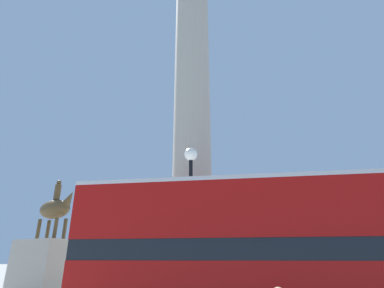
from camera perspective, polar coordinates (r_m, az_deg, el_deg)
monument_column at (r=15.34m, az=0.00°, el=1.93°), size 6.14×6.14×26.22m
bus_a at (r=9.31m, az=13.09°, el=-19.29°), size 10.82×3.59×4.39m
equestrian_statue at (r=19.24m, az=-26.01°, el=-19.62°), size 3.93×3.51×6.59m
street_lamp at (r=10.72m, az=-0.24°, el=-12.54°), size 0.49×0.49×6.12m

